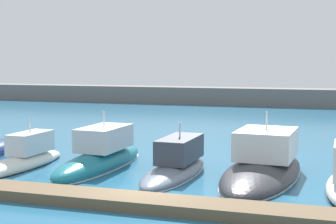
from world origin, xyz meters
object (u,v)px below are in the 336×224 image
object	(u,v)px
motorboat_teal_third	(101,156)
motorboat_charcoal_fifth	(263,165)
motorboat_ivory_second	(24,159)
motorboat_slate_fourth	(176,164)

from	to	relation	value
motorboat_teal_third	motorboat_charcoal_fifth	bearing A→B (deg)	-82.63
motorboat_ivory_second	motorboat_charcoal_fifth	world-z (taller)	motorboat_charcoal_fifth
motorboat_charcoal_fifth	motorboat_slate_fourth	bearing A→B (deg)	108.72
motorboat_slate_fourth	motorboat_charcoal_fifth	size ratio (longest dim) A/B	0.72
motorboat_ivory_second	motorboat_slate_fourth	bearing A→B (deg)	-82.71
motorboat_ivory_second	motorboat_charcoal_fifth	distance (m)	12.42
motorboat_slate_fourth	motorboat_charcoal_fifth	distance (m)	4.26
motorboat_teal_third	motorboat_slate_fourth	distance (m)	4.27
motorboat_ivory_second	motorboat_teal_third	world-z (taller)	motorboat_teal_third
motorboat_slate_fourth	motorboat_ivory_second	bearing A→B (deg)	97.35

